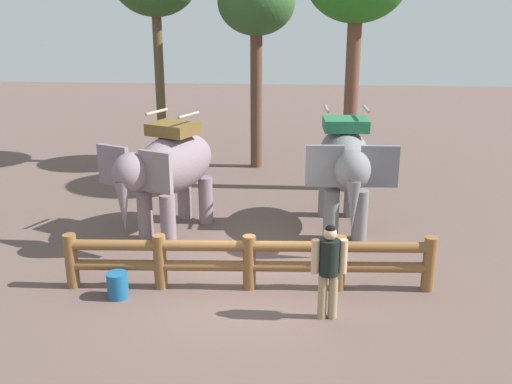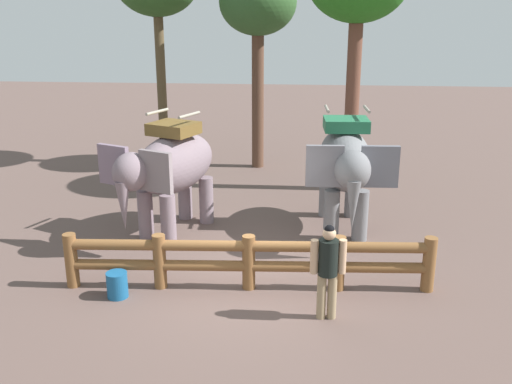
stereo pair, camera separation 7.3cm
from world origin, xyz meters
name	(u,v)px [view 2 (the right image)]	position (x,y,z in m)	size (l,w,h in m)	color
ground_plane	(250,281)	(0.00, 0.00, 0.00)	(60.00, 60.00, 0.00)	brown
log_fence	(249,258)	(0.00, -0.27, 0.60)	(6.84, 0.64, 1.05)	brown
elephant_near_left	(170,168)	(-2.05, 2.35, 1.58)	(2.46, 3.33, 2.81)	gray
elephant_center	(345,164)	(1.90, 2.86, 1.62)	(1.91, 3.35, 2.87)	slate
tourist_woman_in_black	(328,265)	(1.41, -1.24, 0.97)	(0.59, 0.35, 1.68)	#9E8762
tree_far_left	(258,7)	(-0.57, 8.44, 5.03)	(2.37, 2.37, 6.19)	brown
feed_bucket	(117,285)	(-2.34, -0.82, 0.24)	(0.38, 0.38, 0.48)	#19598C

